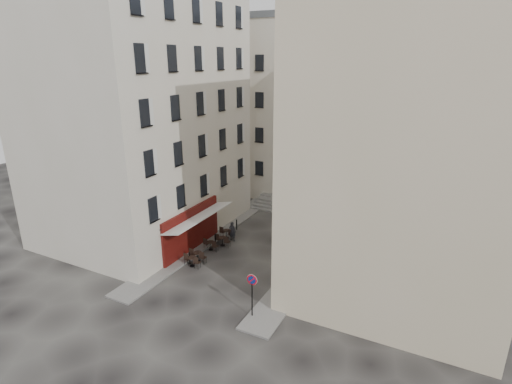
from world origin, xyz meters
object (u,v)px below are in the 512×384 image
Objects in this scene: bistro_table_b at (198,256)px; pedestrian at (232,231)px; bistro_table_a at (192,261)px; no_parking_sign at (252,288)px.

pedestrian is at bearing 83.83° from bistro_table_b.
bistro_table_b is 0.81× the size of pedestrian.
pedestrian reaches higher than bistro_table_b.
pedestrian reaches higher than bistro_table_a.
bistro_table_a is (-6.64, 3.36, -1.51)m from no_parking_sign.
bistro_table_b is at bearing 84.46° from pedestrian.
no_parking_sign reaches higher than pedestrian.
no_parking_sign is at bearing -31.91° from bistro_table_b.
bistro_table_a is 0.79× the size of pedestrian.
bistro_table_b is at bearing 93.87° from bistro_table_a.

